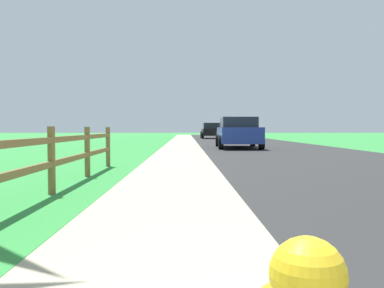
# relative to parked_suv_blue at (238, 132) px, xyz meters

# --- Properties ---
(ground_plane) EXTENTS (120.00, 120.00, 0.00)m
(ground_plane) POSITION_rel_parked_suv_blue_xyz_m (-1.85, 4.60, -0.78)
(ground_plane) COLOR #328D3D
(road_asphalt) EXTENTS (7.00, 66.00, 0.01)m
(road_asphalt) POSITION_rel_parked_suv_blue_xyz_m (1.65, 6.60, -0.77)
(road_asphalt) COLOR #2A2A2A
(road_asphalt) RESTS_ON ground
(curb_concrete) EXTENTS (6.00, 66.00, 0.01)m
(curb_concrete) POSITION_rel_parked_suv_blue_xyz_m (-4.85, 6.60, -0.77)
(curb_concrete) COLOR #B3A68A
(curb_concrete) RESTS_ON ground
(grass_verge) EXTENTS (5.00, 66.00, 0.00)m
(grass_verge) POSITION_rel_parked_suv_blue_xyz_m (-6.35, 6.60, -0.77)
(grass_verge) COLOR #328D3D
(grass_verge) RESTS_ON ground
(rail_fence) EXTENTS (0.11, 10.90, 1.01)m
(rail_fence) POSITION_rel_parked_suv_blue_xyz_m (-4.61, -15.10, -0.19)
(rail_fence) COLOR brown
(rail_fence) RESTS_ON ground
(parked_suv_blue) EXTENTS (2.23, 5.03, 1.52)m
(parked_suv_blue) POSITION_rel_parked_suv_blue_xyz_m (0.00, 0.00, 0.00)
(parked_suv_blue) COLOR navy
(parked_suv_blue) RESTS_ON ground
(parked_car_white) EXTENTS (2.22, 5.06, 1.47)m
(parked_car_white) POSITION_rel_parked_suv_blue_xyz_m (0.66, 8.60, -0.00)
(parked_car_white) COLOR white
(parked_car_white) RESTS_ON ground
(parked_car_black) EXTENTS (2.00, 4.27, 1.49)m
(parked_car_black) POSITION_rel_parked_suv_blue_xyz_m (-0.13, 18.59, -0.03)
(parked_car_black) COLOR black
(parked_car_black) RESTS_ON ground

